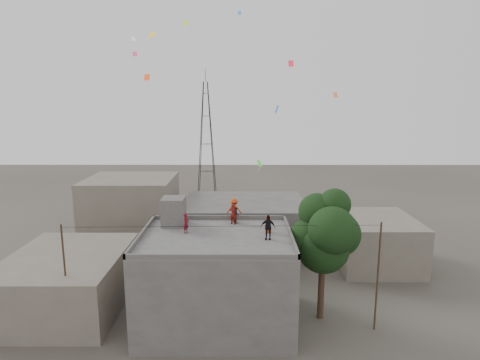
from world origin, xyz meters
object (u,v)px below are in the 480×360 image
at_px(stair_head_box, 174,211).
at_px(transmission_tower, 206,138).
at_px(tree, 326,234).
at_px(person_red_adult, 233,214).
at_px(person_dark_adult, 268,227).

height_order(stair_head_box, transmission_tower, transmission_tower).
distance_m(tree, transmission_tower, 41.12).
relative_size(transmission_tower, person_red_adult, 13.07).
xyz_separation_m(stair_head_box, transmission_tower, (-0.80, 37.40, 1.97)).
distance_m(tree, person_red_adult, 6.70).
height_order(transmission_tower, person_dark_adult, transmission_tower).
bearing_deg(person_dark_adult, stair_head_box, 164.54).
distance_m(tree, person_dark_adult, 4.22).
bearing_deg(tree, person_dark_adult, -164.19).
height_order(transmission_tower, person_red_adult, transmission_tower).
distance_m(transmission_tower, person_dark_adult, 41.26).
height_order(stair_head_box, tree, tree).
bearing_deg(transmission_tower, person_dark_adult, -79.68).
xyz_separation_m(tree, transmission_tower, (-11.37, 39.40, 2.97)).
relative_size(stair_head_box, person_red_adult, 1.31).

